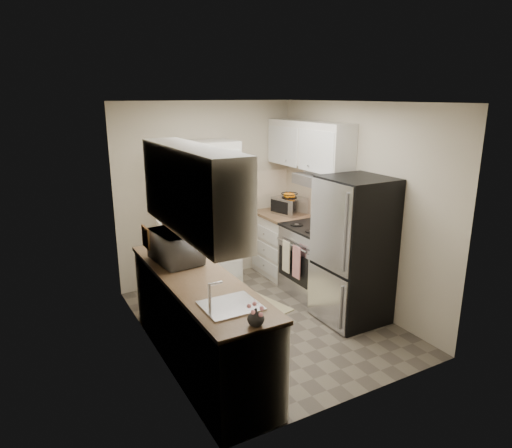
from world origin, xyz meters
name	(u,v)px	position (x,y,z in m)	size (l,w,h in m)	color
ground	(265,321)	(0.00, 0.00, 0.00)	(3.20, 3.20, 0.00)	#665B4C
room_shell	(265,186)	(-0.02, -0.01, 1.63)	(2.64, 3.24, 2.52)	beige
pantry_cabinet	(203,216)	(-0.20, 1.32, 1.00)	(0.90, 0.55, 2.00)	silver
base_cabinet_left	(199,323)	(-0.99, -0.43, 0.44)	(0.60, 2.30, 0.88)	silver
countertop_left	(197,279)	(-0.99, -0.43, 0.90)	(0.63, 2.33, 0.04)	#846647
base_cabinet_right	(283,245)	(0.99, 1.19, 0.44)	(0.60, 0.80, 0.88)	silver
countertop_right	(283,215)	(0.99, 1.19, 0.90)	(0.63, 0.83, 0.04)	#846647
electric_range	(314,259)	(0.97, 0.39, 0.48)	(0.71, 0.78, 1.13)	#B7B7BC
refrigerator	(354,251)	(0.94, -0.41, 0.85)	(0.70, 0.72, 1.70)	#B7B7BC
microwave	(176,247)	(-1.02, 0.06, 1.08)	(0.58, 0.39, 0.32)	silver
wine_bottle	(163,239)	(-1.02, 0.48, 1.05)	(0.06, 0.06, 0.26)	black
flower_vase	(256,317)	(-0.96, -1.52, 0.99)	(0.13, 0.13, 0.13)	white
cutting_board	(164,232)	(-0.95, 0.67, 1.07)	(0.02, 0.23, 0.29)	#40873A
toaster_oven	(289,206)	(1.05, 1.13, 1.04)	(0.33, 0.42, 0.24)	#A3A3A7
fruit_basket	(289,194)	(1.04, 1.11, 1.21)	(0.23, 0.23, 0.10)	orange
kitchen_mat	(253,305)	(0.08, 0.45, 0.01)	(0.57, 0.91, 0.01)	#CABD87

